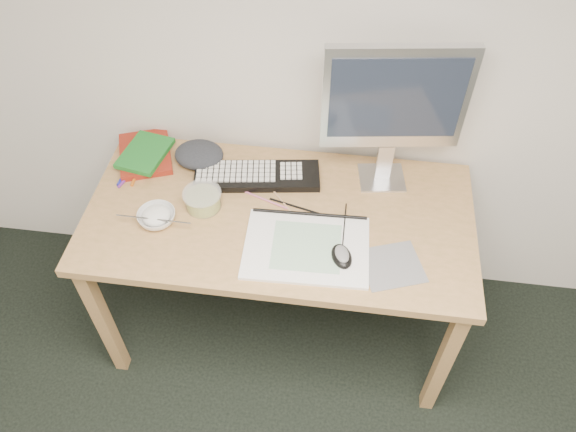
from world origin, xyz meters
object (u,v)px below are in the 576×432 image
at_px(desk, 279,229).
at_px(rice_bowl, 157,217).
at_px(sketchpad, 306,248).
at_px(monitor, 395,102).
at_px(keyboard, 257,176).

bearing_deg(desk, rice_bowl, -167.76).
distance_m(desk, sketchpad, 0.21).
relative_size(sketchpad, monitor, 0.74).
bearing_deg(sketchpad, desk, 126.67).
xyz_separation_m(monitor, rice_bowl, (-0.79, -0.32, -0.34)).
bearing_deg(sketchpad, keyboard, 123.83).
bearing_deg(desk, sketchpad, -51.48).
relative_size(sketchpad, keyboard, 0.90).
relative_size(desk, monitor, 2.45).
distance_m(sketchpad, rice_bowl, 0.54).
bearing_deg(monitor, rice_bowl, -165.81).
bearing_deg(rice_bowl, desk, 12.24).
bearing_deg(keyboard, rice_bowl, -148.74).
distance_m(desk, rice_bowl, 0.45).
relative_size(desk, keyboard, 2.96).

